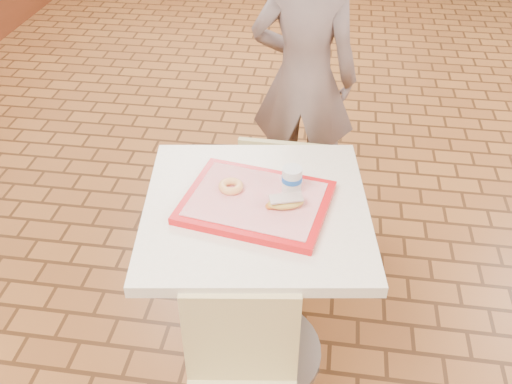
# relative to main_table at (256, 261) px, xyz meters

# --- Properties ---
(wainscot_band) EXTENTS (8.00, 10.00, 1.00)m
(wainscot_band) POSITION_rel_main_table_xyz_m (1.07, 0.73, -0.07)
(wainscot_band) COLOR #552310
(wainscot_band) RESTS_ON ground
(main_table) EXTENTS (0.80, 0.80, 0.84)m
(main_table) POSITION_rel_main_table_xyz_m (0.00, 0.00, 0.00)
(main_table) COLOR beige
(main_table) RESTS_ON ground
(chair_main_back) EXTENTS (0.39, 0.39, 0.83)m
(chair_main_back) POSITION_rel_main_table_xyz_m (0.05, 0.56, -0.11)
(chair_main_back) COLOR tan
(chair_main_back) RESTS_ON ground
(customer) EXTENTS (0.58, 0.40, 1.55)m
(customer) POSITION_rel_main_table_xyz_m (0.08, 1.17, 0.21)
(customer) COLOR #6B5753
(customer) RESTS_ON ground
(serving_tray) EXTENTS (0.50, 0.39, 0.03)m
(serving_tray) POSITION_rel_main_table_xyz_m (-0.00, 0.00, 0.29)
(serving_tray) COLOR red
(serving_tray) RESTS_ON main_table
(ring_donut) EXTENTS (0.09, 0.09, 0.03)m
(ring_donut) POSITION_rel_main_table_xyz_m (-0.10, 0.04, 0.32)
(ring_donut) COLOR #F1A158
(ring_donut) RESTS_ON serving_tray
(long_john_donut) EXTENTS (0.14, 0.10, 0.04)m
(long_john_donut) POSITION_rel_main_table_xyz_m (0.11, -0.03, 0.33)
(long_john_donut) COLOR gold
(long_john_donut) RESTS_ON serving_tray
(paper_cup) EXTENTS (0.07, 0.07, 0.09)m
(paper_cup) POSITION_rel_main_table_xyz_m (0.12, 0.07, 0.35)
(paper_cup) COLOR silver
(paper_cup) RESTS_ON serving_tray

